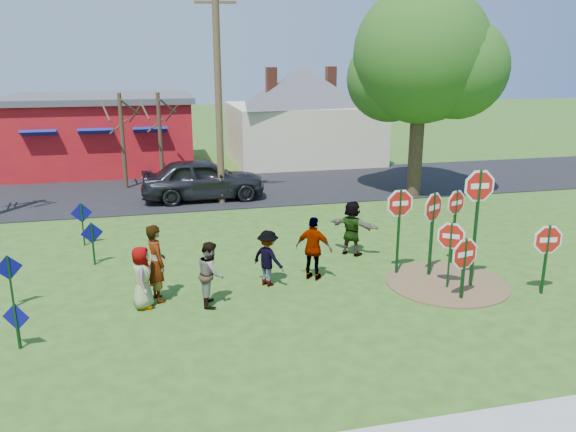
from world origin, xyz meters
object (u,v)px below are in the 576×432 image
Objects in this scene: person_b at (156,263)px; suv at (203,179)px; person_a at (142,277)px; stop_sign_a at (451,241)px; stop_sign_b at (400,210)px; stop_sign_d at (456,209)px; stop_sign_c at (478,201)px; leafy_tree at (424,62)px; utility_pole at (218,87)px.

person_b is 10.16m from suv.
stop_sign_a is at bearing -92.28° from person_a.
stop_sign_b reaches higher than stop_sign_a.
stop_sign_b reaches higher than suv.
stop_sign_b is at bearing -82.27° from person_a.
stop_sign_b is 1.92m from stop_sign_d.
stop_sign_c is at bearing 32.02° from stop_sign_a.
person_b is at bearing -141.98° from leafy_tree.
stop_sign_b is 1.30× the size of person_b.
utility_pole is (-3.77, 8.93, 2.85)m from stop_sign_b.
leafy_tree is (11.41, 9.00, 4.83)m from person_a.
leafy_tree is at bearing -3.88° from utility_pole.
person_a is (-6.79, -0.64, -1.05)m from stop_sign_b.
person_b is 0.22× the size of utility_pole.
stop_sign_b is 0.29× the size of utility_pole.
stop_sign_b is 6.90m from person_a.
person_b is (-6.45, -0.29, -0.84)m from stop_sign_b.
stop_sign_a is at bearing -178.54° from stop_sign_c.
stop_sign_a reaches higher than person_a.
stop_sign_c is 0.64× the size of suv.
utility_pole is 1.02× the size of leafy_tree.
person_a is 0.18× the size of leafy_tree.
stop_sign_c is 8.14m from person_b.
leafy_tree is at bearing 74.20° from stop_sign_c.
person_b is 10.29m from utility_pole.
utility_pole is 8.47m from leafy_tree.
stop_sign_a is 11.70m from utility_pole.
leafy_tree is at bearing 49.04° from stop_sign_d.
suv is at bearing 132.12° from utility_pole.
stop_sign_d reaches higher than stop_sign_a.
stop_sign_a is 0.37× the size of suv.
stop_sign_d reaches higher than person_a.
stop_sign_a reaches higher than suv.
stop_sign_a is at bearing -154.91° from suv.
stop_sign_c is 12.53m from suv.
stop_sign_d is at bearing -81.10° from person_a.
stop_sign_b is (-0.86, 1.26, 0.53)m from stop_sign_a.
stop_sign_c is 1.40× the size of stop_sign_d.
suv is 0.58× the size of leafy_tree.
stop_sign_b is 0.29× the size of leafy_tree.
person_a is at bearing -175.56° from stop_sign_b.
stop_sign_d is 0.27× the size of leafy_tree.
stop_sign_c is 0.37× the size of leafy_tree.
leafy_tree is (3.76, 9.62, 4.31)m from stop_sign_a.
leafy_tree reaches higher than stop_sign_a.
stop_sign_b is at bearing -156.13° from suv.
stop_sign_b reaches higher than person_a.
leafy_tree is at bearing -70.15° from person_b.
person_a is at bearing 177.70° from stop_sign_c.
stop_sign_c reaches higher than suv.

